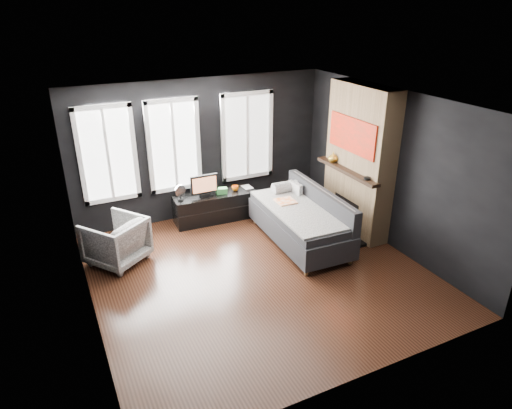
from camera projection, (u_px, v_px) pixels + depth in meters
name	position (u px, v px, depth m)	size (l,w,h in m)	color
floor	(259.00, 272.00, 7.29)	(5.00, 5.00, 0.00)	black
ceiling	(259.00, 103.00, 6.18)	(5.00, 5.00, 0.00)	white
wall_back	(202.00, 149.00, 8.78)	(5.00, 0.02, 2.70)	black
wall_left	(81.00, 229.00, 5.74)	(0.02, 5.00, 2.70)	black
wall_right	(391.00, 170.00, 7.73)	(0.02, 5.00, 2.70)	black
windows	(176.00, 98.00, 8.15)	(4.00, 0.16, 1.76)	white
fireplace	(359.00, 161.00, 8.14)	(0.70, 1.62, 2.70)	#93724C
sofa	(300.00, 218.00, 8.02)	(1.12, 2.23, 0.96)	#272729
stripe_pillow	(295.00, 192.00, 8.55)	(0.08, 0.36, 0.36)	gray
armchair	(116.00, 239.00, 7.42)	(0.83, 0.78, 0.85)	white
media_console	(215.00, 207.00, 8.93)	(1.60, 0.50, 0.55)	black
monitor	(204.00, 184.00, 8.61)	(0.55, 0.12, 0.49)	black
desk_fan	(180.00, 192.00, 8.47)	(0.22, 0.22, 0.32)	#A4A4A4
mug	(235.00, 188.00, 8.93)	(0.13, 0.11, 0.13)	orange
book	(243.00, 183.00, 9.02)	(0.17, 0.02, 0.23)	#BDAA96
storage_box	(222.00, 191.00, 8.81)	(0.21, 0.13, 0.11)	#367F3B
mantel_vase	(333.00, 157.00, 8.42)	(0.19, 0.19, 0.19)	gold
mantel_clock	(367.00, 178.00, 7.63)	(0.12, 0.12, 0.04)	black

